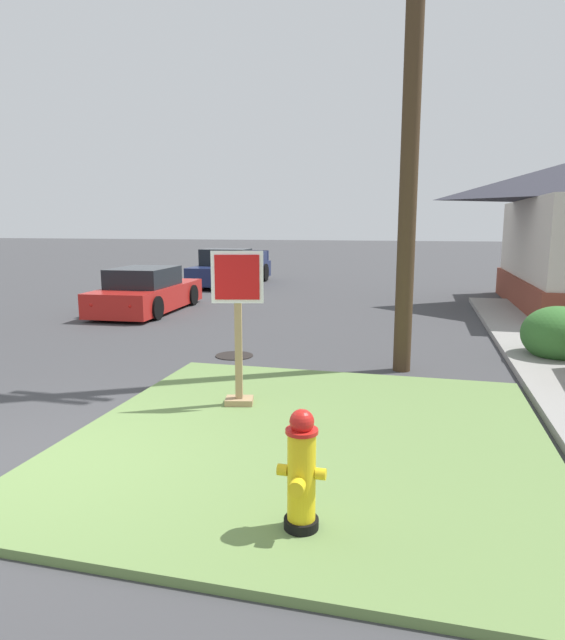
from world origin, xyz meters
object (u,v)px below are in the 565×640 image
object	(u,v)px
fire_hydrant	(301,473)
parked_sedan_red	(147,292)
manhole_cover	(234,356)
stop_sign	(238,334)
pickup_truck_navy	(231,270)
utility_pole	(415,30)

from	to	relation	value
fire_hydrant	parked_sedan_red	size ratio (longest dim) A/B	0.22
manhole_cover	parked_sedan_red	xyz separation A→B (m)	(-4.12, 4.46, 0.53)
fire_hydrant	stop_sign	xyz separation A→B (m)	(-1.43, 2.74, 0.49)
pickup_truck_navy	utility_pole	size ratio (longest dim) A/B	0.51
manhole_cover	parked_sedan_red	world-z (taller)	parked_sedan_red
stop_sign	pickup_truck_navy	world-z (taller)	stop_sign
stop_sign	parked_sedan_red	size ratio (longest dim) A/B	0.46
parked_sedan_red	utility_pole	distance (m)	9.86
fire_hydrant	pickup_truck_navy	xyz separation A→B (m)	(-6.59, 17.17, 0.08)
manhole_cover	parked_sedan_red	distance (m)	6.10
pickup_truck_navy	fire_hydrant	bearing A→B (deg)	-68.99
parked_sedan_red	utility_pole	xyz separation A→B (m)	(7.19, -4.74, 4.80)
manhole_cover	pickup_truck_navy	world-z (taller)	pickup_truck_navy
stop_sign	utility_pole	distance (m)	5.41
utility_pole	pickup_truck_navy	bearing A→B (deg)	121.18
pickup_truck_navy	manhole_cover	bearing A→B (deg)	-70.44
parked_sedan_red	pickup_truck_navy	world-z (taller)	pickup_truck_navy
manhole_cover	fire_hydrant	bearing A→B (deg)	-66.06
stop_sign	pickup_truck_navy	size ratio (longest dim) A/B	0.39
manhole_cover	stop_sign	bearing A→B (deg)	-69.73
manhole_cover	utility_pole	xyz separation A→B (m)	(3.07, -0.28, 5.33)
fire_hydrant	pickup_truck_navy	bearing A→B (deg)	111.01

